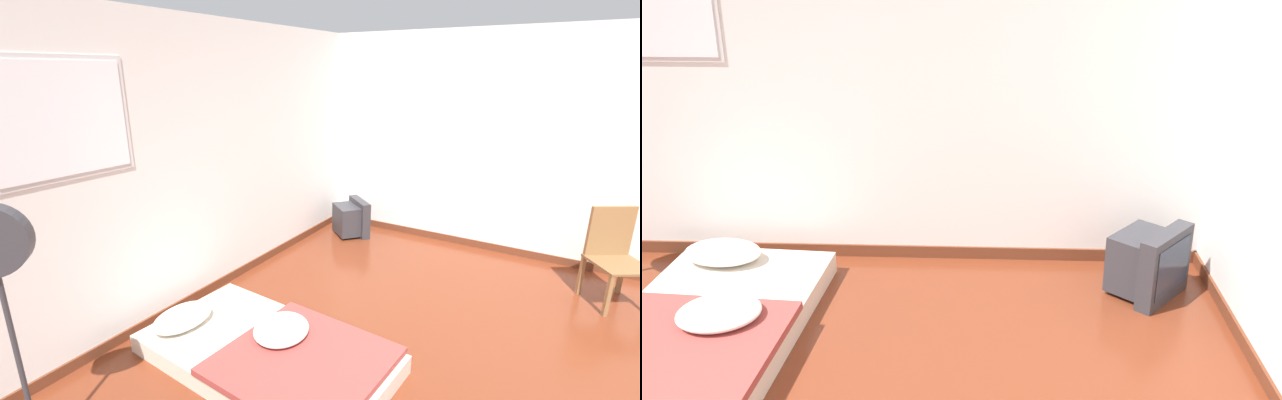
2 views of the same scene
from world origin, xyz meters
The scene contains 6 objects.
wall_back centered at (-0.01, 2.93, 1.29)m, with size 7.67×0.08×2.60m.
wall_right centered at (2.66, 0.00, 1.29)m, with size 0.08×8.19×2.60m.
mattress_bed centered at (-0.51, 1.72, 0.11)m, with size 1.18×1.96×0.29m.
crt_tv centered at (2.19, 2.43, 0.23)m, with size 0.58×0.58×0.48m.
wooden_chair centered at (1.99, -0.46, 0.52)m, with size 0.62×0.62×0.92m.
standing_fan centered at (-1.84, 2.32, 1.05)m, with size 0.36×0.36×1.53m.
Camera 1 is at (-2.63, -0.07, 2.14)m, focal length 24.00 mm.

